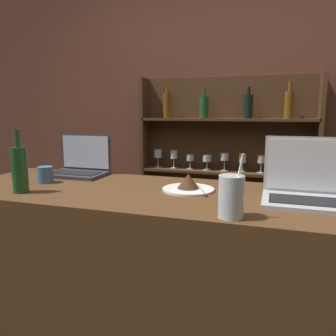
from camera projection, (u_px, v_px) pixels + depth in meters
The scene contains 9 objects.
bar_counter at pixel (184, 306), 1.48m from camera, with size 2.15×0.65×1.04m.
back_wall at pixel (230, 116), 2.64m from camera, with size 7.00×0.06×2.70m.
back_shelf at pixel (225, 175), 2.65m from camera, with size 1.38×0.18×1.66m.
laptop_near at pixel (80, 166), 1.79m from camera, with size 0.31×0.21×0.22m.
laptop_far at pixel (310, 189), 1.25m from camera, with size 0.34×0.25×0.25m.
cake_plate at pixel (188, 185), 1.44m from camera, with size 0.23×0.23×0.07m.
water_glass at pixel (231, 197), 1.06m from camera, with size 0.08×0.08×0.21m.
wine_bottle_green at pixel (20, 169), 1.39m from camera, with size 0.07×0.07×0.27m.
coffee_cup at pixel (45, 175), 1.60m from camera, with size 0.07×0.07×0.08m.
Camera 1 is at (0.35, -0.98, 1.39)m, focal length 35.00 mm.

